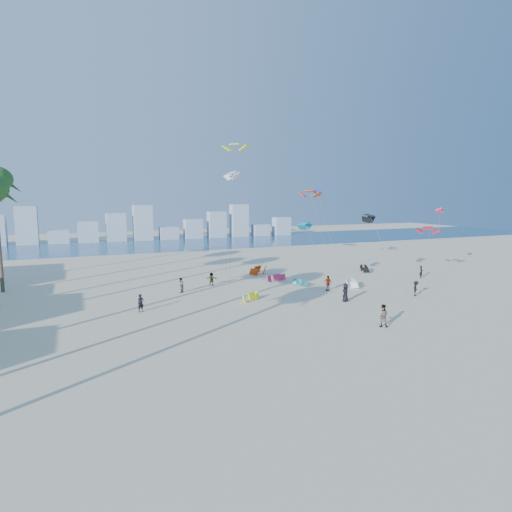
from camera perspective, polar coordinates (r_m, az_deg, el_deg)
name	(u,v)px	position (r m, az deg, el deg)	size (l,w,h in m)	color
ground	(307,354)	(30.33, 6.77, -12.68)	(220.00, 220.00, 0.00)	beige
ocean	(144,245)	(98.20, -14.54, 1.47)	(220.00, 220.00, 0.00)	navy
kitesurfer_near	(141,303)	(41.52, -14.93, -6.00)	(0.61, 0.40, 1.67)	black
kitesurfer_mid	(383,316)	(37.18, 16.32, -7.53)	(0.91, 0.71, 1.88)	gray
kitesurfers_far	(304,284)	(48.70, 6.38, -3.72)	(31.82, 14.95, 1.87)	black
grounded_kites	(300,277)	(54.91, 5.81, -2.80)	(23.71, 16.15, 1.06)	#EDFF0D
flying_kites	(310,190)	(56.12, 7.11, 8.59)	(28.05, 21.50, 17.88)	#0B7A8C
distant_skyline	(132,228)	(107.64, -16.02, 3.61)	(85.00, 3.00, 8.40)	#9EADBF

